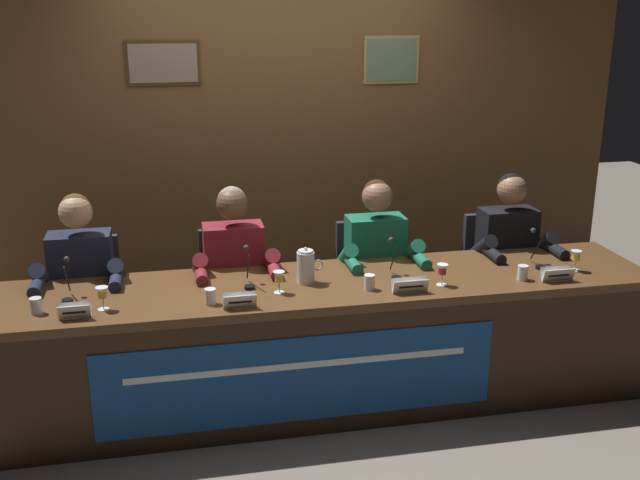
{
  "coord_description": "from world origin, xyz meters",
  "views": [
    {
      "loc": [
        -0.79,
        -3.86,
        2.25
      ],
      "look_at": [
        0.0,
        0.0,
        1.0
      ],
      "focal_mm": 41.74,
      "sensor_mm": 36.0,
      "label": 1
    }
  ],
  "objects_px": {
    "juice_glass_far_right": "(576,257)",
    "water_cup_center_right": "(369,283)",
    "panelist_far_left": "(81,283)",
    "panelist_far_right": "(511,254)",
    "juice_glass_far_left": "(102,294)",
    "microphone_far_left": "(67,287)",
    "juice_glass_center_right": "(442,271)",
    "chair_far_left": "(89,314)",
    "nameplate_center_left": "(240,301)",
    "chair_center_left": "(234,303)",
    "panelist_center_left": "(236,273)",
    "microphone_center_left": "(249,274)",
    "water_cup_far_right": "(523,273)",
    "chair_center_right": "(369,293)",
    "water_pitcher_central": "(306,267)",
    "nameplate_center_right": "(410,286)",
    "nameplate_far_left": "(74,311)",
    "nameplate_far_right": "(558,274)",
    "water_cup_center_left": "(210,297)",
    "chair_far_right": "(495,283)",
    "conference_table": "(323,328)",
    "microphone_far_right": "(538,255)",
    "microphone_center_right": "(395,265)",
    "panelist_center_right": "(378,263)",
    "juice_glass_center_left": "(279,278)",
    "water_cup_far_left": "(36,307)"
  },
  "relations": [
    {
      "from": "juice_glass_far_right",
      "to": "water_cup_center_right",
      "type": "bearing_deg",
      "value": -177.77
    },
    {
      "from": "panelist_far_left",
      "to": "panelist_far_right",
      "type": "height_order",
      "value": "same"
    },
    {
      "from": "juice_glass_far_left",
      "to": "microphone_far_left",
      "type": "distance_m",
      "value": 0.26
    },
    {
      "from": "juice_glass_center_right",
      "to": "chair_far_left",
      "type": "bearing_deg",
      "value": 159.6
    },
    {
      "from": "microphone_far_left",
      "to": "nameplate_center_left",
      "type": "distance_m",
      "value": 0.93
    },
    {
      "from": "juice_glass_far_left",
      "to": "chair_center_left",
      "type": "bearing_deg",
      "value": 44.98
    },
    {
      "from": "panelist_center_left",
      "to": "juice_glass_far_right",
      "type": "height_order",
      "value": "panelist_center_left"
    },
    {
      "from": "microphone_center_left",
      "to": "water_cup_far_right",
      "type": "relative_size",
      "value": 2.54
    },
    {
      "from": "chair_center_right",
      "to": "water_cup_center_right",
      "type": "height_order",
      "value": "chair_center_right"
    },
    {
      "from": "chair_far_left",
      "to": "water_pitcher_central",
      "type": "distance_m",
      "value": 1.43
    },
    {
      "from": "panelist_center_left",
      "to": "nameplate_center_right",
      "type": "distance_m",
      "value": 1.09
    },
    {
      "from": "chair_far_left",
      "to": "nameplate_far_left",
      "type": "distance_m",
      "value": 0.89
    },
    {
      "from": "nameplate_center_left",
      "to": "microphone_center_left",
      "type": "relative_size",
      "value": 0.8
    },
    {
      "from": "water_cup_center_right",
      "to": "water_cup_far_right",
      "type": "bearing_deg",
      "value": -1.75
    },
    {
      "from": "water_cup_center_right",
      "to": "nameplate_far_right",
      "type": "height_order",
      "value": "water_cup_center_right"
    },
    {
      "from": "chair_far_left",
      "to": "juice_glass_center_right",
      "type": "relative_size",
      "value": 7.26
    },
    {
      "from": "juice_glass_far_left",
      "to": "nameplate_far_right",
      "type": "relative_size",
      "value": 0.66
    },
    {
      "from": "panelist_far_left",
      "to": "water_cup_center_left",
      "type": "height_order",
      "value": "panelist_far_left"
    },
    {
      "from": "chair_far_right",
      "to": "conference_table",
      "type": "bearing_deg",
      "value": -153.4
    },
    {
      "from": "nameplate_far_right",
      "to": "panelist_center_left",
      "type": "bearing_deg",
      "value": 160.96
    },
    {
      "from": "juice_glass_far_left",
      "to": "juice_glass_center_right",
      "type": "xyz_separation_m",
      "value": [
        1.83,
        -0.02,
        0.0
      ]
    },
    {
      "from": "microphone_far_left",
      "to": "microphone_far_right",
      "type": "relative_size",
      "value": 1.0
    },
    {
      "from": "juice_glass_far_left",
      "to": "nameplate_center_right",
      "type": "bearing_deg",
      "value": -3.04
    },
    {
      "from": "juice_glass_center_right",
      "to": "chair_center_left",
      "type": "bearing_deg",
      "value": 146.07
    },
    {
      "from": "microphone_far_left",
      "to": "water_cup_far_right",
      "type": "xyz_separation_m",
      "value": [
        2.51,
        -0.2,
        -0.04
      ]
    },
    {
      "from": "panelist_far_left",
      "to": "nameplate_far_right",
      "type": "height_order",
      "value": "panelist_far_left"
    },
    {
      "from": "chair_center_left",
      "to": "chair_far_right",
      "type": "xyz_separation_m",
      "value": [
        1.78,
        0.0,
        0.0
      ]
    },
    {
      "from": "microphone_center_right",
      "to": "chair_far_left",
      "type": "bearing_deg",
      "value": 162.23
    },
    {
      "from": "microphone_far_right",
      "to": "water_cup_center_left",
      "type": "bearing_deg",
      "value": -174.15
    },
    {
      "from": "panelist_center_right",
      "to": "microphone_center_left",
      "type": "bearing_deg",
      "value": -157.88
    },
    {
      "from": "nameplate_far_left",
      "to": "chair_center_right",
      "type": "relative_size",
      "value": 0.18
    },
    {
      "from": "chair_center_right",
      "to": "microphone_far_right",
      "type": "bearing_deg",
      "value": -32.3
    },
    {
      "from": "nameplate_center_right",
      "to": "chair_far_right",
      "type": "height_order",
      "value": "chair_far_right"
    },
    {
      "from": "chair_far_left",
      "to": "panelist_far_left",
      "type": "bearing_deg",
      "value": -90.0
    },
    {
      "from": "juice_glass_center_left",
      "to": "panelist_center_right",
      "type": "distance_m",
      "value": 0.85
    },
    {
      "from": "panelist_far_right",
      "to": "chair_far_left",
      "type": "bearing_deg",
      "value": 175.74
    },
    {
      "from": "juice_glass_center_right",
      "to": "panelist_far_right",
      "type": "xyz_separation_m",
      "value": [
        0.68,
        0.54,
        -0.13
      ]
    },
    {
      "from": "water_cup_center_left",
      "to": "nameplate_center_right",
      "type": "height_order",
      "value": "water_cup_center_left"
    },
    {
      "from": "water_cup_far_right",
      "to": "water_cup_far_left",
      "type": "bearing_deg",
      "value": 179.13
    },
    {
      "from": "chair_far_left",
      "to": "panelist_far_right",
      "type": "distance_m",
      "value": 2.7
    },
    {
      "from": "water_cup_center_left",
      "to": "water_cup_far_right",
      "type": "xyz_separation_m",
      "value": [
        1.77,
        0.01,
        0.0
      ]
    },
    {
      "from": "chair_far_left",
      "to": "water_cup_far_left",
      "type": "xyz_separation_m",
      "value": [
        -0.16,
        -0.71,
        0.35
      ]
    },
    {
      "from": "nameplate_center_left",
      "to": "nameplate_far_right",
      "type": "height_order",
      "value": "same"
    },
    {
      "from": "chair_far_left",
      "to": "panelist_far_right",
      "type": "relative_size",
      "value": 0.73
    },
    {
      "from": "chair_far_left",
      "to": "juice_glass_center_left",
      "type": "distance_m",
      "value": 1.34
    },
    {
      "from": "nameplate_far_left",
      "to": "panelist_center_right",
      "type": "bearing_deg",
      "value": 19.38
    },
    {
      "from": "nameplate_far_left",
      "to": "water_cup_far_left",
      "type": "relative_size",
      "value": 1.86
    },
    {
      "from": "juice_glass_center_left",
      "to": "water_cup_center_right",
      "type": "distance_m",
      "value": 0.5
    },
    {
      "from": "conference_table",
      "to": "water_cup_center_right",
      "type": "relative_size",
      "value": 45.5
    },
    {
      "from": "conference_table",
      "to": "nameplate_far_right",
      "type": "distance_m",
      "value": 1.36
    }
  ]
}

